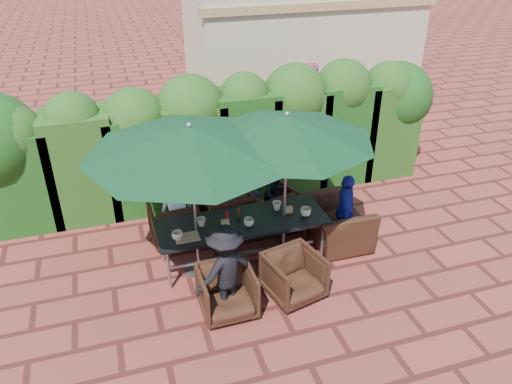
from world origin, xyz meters
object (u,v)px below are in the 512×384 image
object	(u,v)px
umbrella_right	(287,128)
chair_near_right	(294,274)
chair_far_right	(271,206)
chair_end_right	(336,217)
chair_far_mid	(224,207)
chair_near_left	(227,290)
umbrella_left	(190,140)
dining_table	(242,225)
chair_far_left	(173,219)

from	to	relation	value
umbrella_right	chair_near_right	size ratio (longest dim) A/B	3.42
chair_far_right	chair_end_right	xyz separation A→B (m)	(0.87, -0.81, 0.10)
umbrella_right	chair_far_mid	size ratio (longest dim) A/B	3.07
chair_near_left	chair_near_right	size ratio (longest dim) A/B	1.00
umbrella_left	chair_far_right	distance (m)	2.51
dining_table	chair_far_left	size ratio (longest dim) A/B	3.32
umbrella_left	chair_end_right	xyz separation A→B (m)	(2.35, 0.08, -1.72)
chair_far_left	chair_far_right	distance (m)	1.70
chair_far_left	chair_near_left	size ratio (longest dim) A/B	1.05
chair_far_mid	umbrella_right	bearing A→B (deg)	117.00
chair_far_left	chair_near_left	world-z (taller)	chair_far_left
umbrella_right	chair_far_left	bearing A→B (deg)	148.58
chair_near_right	chair_end_right	world-z (taller)	chair_end_right
dining_table	chair_far_right	distance (m)	1.17
dining_table	umbrella_left	xyz separation A→B (m)	(-0.72, -0.05, 1.54)
chair_end_right	chair_far_left	bearing A→B (deg)	71.68
chair_far_left	umbrella_left	bearing A→B (deg)	100.95
umbrella_left	chair_far_mid	world-z (taller)	umbrella_left
dining_table	chair_far_right	bearing A→B (deg)	47.85
dining_table	umbrella_left	bearing A→B (deg)	-176.32
umbrella_right	chair_far_mid	xyz separation A→B (m)	(-0.70, 1.07, -1.79)
umbrella_right	chair_near_left	size ratio (longest dim) A/B	3.42
chair_far_left	chair_end_right	size ratio (longest dim) A/B	0.70
chair_far_right	chair_near_right	xyz separation A→B (m)	(-0.29, -1.87, -0.02)
umbrella_right	chair_far_left	world-z (taller)	umbrella_right
umbrella_left	umbrella_right	world-z (taller)	same
chair_far_mid	chair_end_right	world-z (taller)	chair_end_right
chair_far_mid	chair_near_left	world-z (taller)	chair_far_mid
umbrella_right	chair_end_right	size ratio (longest dim) A/B	2.29
chair_far_right	chair_far_left	bearing A→B (deg)	-19.26
dining_table	chair_near_right	world-z (taller)	chair_near_right
chair_end_right	chair_near_left	bearing A→B (deg)	117.94
chair_far_left	chair_far_mid	world-z (taller)	chair_far_mid
chair_far_left	chair_near_right	xyz separation A→B (m)	(1.41, -1.96, -0.02)
chair_near_left	chair_far_right	bearing A→B (deg)	55.08
umbrella_left	umbrella_right	bearing A→B (deg)	0.02
umbrella_left	chair_far_left	world-z (taller)	umbrella_left
umbrella_right	chair_far_right	world-z (taller)	umbrella_right
umbrella_left	chair_near_left	bearing A→B (deg)	-79.14
chair_far_left	chair_far_mid	distance (m)	0.91
umbrella_left	chair_near_right	bearing A→B (deg)	-39.13
umbrella_right	chair_near_left	bearing A→B (deg)	-139.76
chair_far_right	chair_near_right	world-z (taller)	chair_far_right
dining_table	chair_far_right	xyz separation A→B (m)	(0.76, 0.84, -0.28)
umbrella_left	chair_near_right	world-z (taller)	umbrella_left
umbrella_right	chair_near_left	xyz separation A→B (m)	(-1.20, -1.02, -1.83)
umbrella_right	chair_far_right	bearing A→B (deg)	84.13
dining_table	chair_far_left	world-z (taller)	chair_far_left
umbrella_left	chair_near_left	size ratio (longest dim) A/B	3.92
chair_near_right	chair_end_right	xyz separation A→B (m)	(1.16, 1.06, 0.12)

